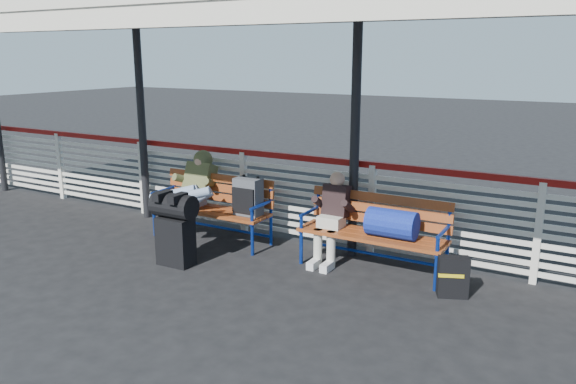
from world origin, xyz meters
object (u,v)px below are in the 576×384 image
Objects in this scene: companion_person at (332,217)px; bench_left at (226,200)px; traveler_man at (188,193)px; luggage_stack at (175,226)px; suitcase_side at (453,277)px; bench_right at (383,225)px.

bench_left is at bearing -179.32° from companion_person.
bench_left is 1.10× the size of traveler_man.
luggage_stack reaches higher than suitcase_side.
traveler_man reaches higher than suitcase_side.
traveler_man is (-0.39, -0.34, 0.13)m from bench_left.
bench_left is at bearing 152.16° from suitcase_side.
traveler_man is at bearing 158.10° from suitcase_side.
bench_left reaches higher than suitcase_side.
bench_right is at bearing 0.66° from bench_left.
luggage_stack is 0.56× the size of traveler_man.
traveler_man is 3.63m from suitcase_side.
traveler_man is at bearing -169.81° from companion_person.
bench_right is at bearing 0.61° from companion_person.
bench_right is 1.57× the size of companion_person.
companion_person is at bearing 10.19° from traveler_man.
bench_left is 3.24m from suitcase_side.
suitcase_side is (0.92, -0.31, -0.37)m from bench_right.
luggage_stack is at bearing 170.08° from suitcase_side.
luggage_stack is 1.96m from companion_person.
luggage_stack is 3.35m from suitcase_side.
luggage_stack is at bearing -63.30° from traveler_man.
bench_left is 2.28m from bench_right.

